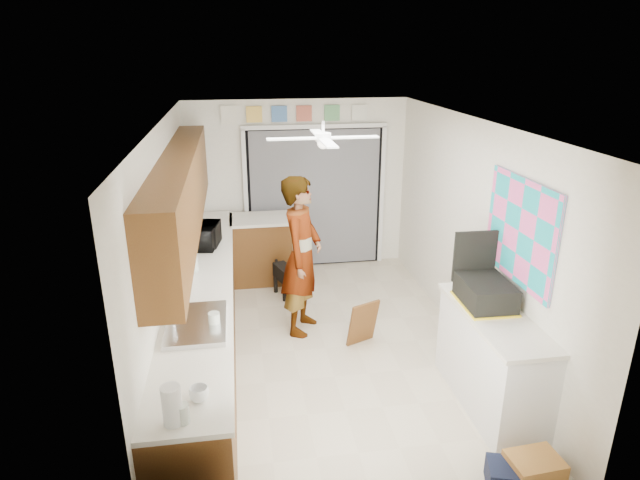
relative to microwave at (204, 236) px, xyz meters
name	(u,v)px	position (x,y,z in m)	size (l,w,h in m)	color
floor	(326,348)	(1.31, -0.97, -1.08)	(5.00, 5.00, 0.00)	beige
ceiling	(326,123)	(1.31, -0.97, 1.42)	(5.00, 5.00, 0.00)	white
wall_back	(298,186)	(1.31, 1.53, 0.17)	(3.20, 3.20, 0.00)	white
wall_front	(394,385)	(1.31, -3.47, 0.17)	(3.20, 3.20, 0.00)	white
wall_left	(168,253)	(-0.29, -0.97, 0.17)	(5.00, 5.00, 0.00)	white
wall_right	(471,236)	(2.91, -0.97, 0.17)	(5.00, 5.00, 0.00)	white
left_base_cabinets	(205,321)	(0.01, -0.97, -0.63)	(0.60, 4.80, 0.90)	brown
left_countertop	(202,281)	(0.02, -0.97, -0.16)	(0.62, 4.80, 0.04)	white
upper_cabinets	(182,194)	(-0.13, -0.77, 0.72)	(0.32, 4.00, 0.80)	brown
sink_basin	(196,325)	(0.02, -1.97, -0.12)	(0.50, 0.76, 0.06)	silver
faucet	(173,317)	(-0.17, -1.97, -0.03)	(0.03, 0.03, 0.22)	silver
peninsula_base	(268,250)	(0.81, 1.03, -0.63)	(1.00, 0.60, 0.90)	brown
peninsula_top	(267,219)	(0.81, 1.03, -0.16)	(1.04, 0.64, 0.04)	white
back_opening_recess	(315,199)	(1.56, 1.50, -0.03)	(2.00, 0.06, 2.10)	black
curtain_panel	(315,199)	(1.56, 1.46, -0.03)	(1.90, 0.03, 2.05)	gray
door_trim_left	(246,202)	(0.54, 1.47, -0.03)	(0.06, 0.04, 2.10)	white
door_trim_right	(382,196)	(2.58, 1.47, -0.03)	(0.06, 0.04, 2.10)	white
door_trim_head	(315,126)	(1.56, 1.47, 1.04)	(2.10, 0.04, 0.06)	white
header_frame_0	(254,114)	(0.71, 1.50, 1.22)	(0.22, 0.02, 0.22)	#F5C251
header_frame_1	(279,114)	(1.06, 1.50, 1.22)	(0.22, 0.02, 0.22)	#4776BE
header_frame_2	(304,113)	(1.41, 1.50, 1.22)	(0.22, 0.02, 0.22)	#BD5A47
header_frame_3	(332,113)	(1.81, 1.50, 1.22)	(0.22, 0.02, 0.22)	#5CA269
header_frame_4	(359,112)	(2.21, 1.50, 1.22)	(0.22, 0.02, 0.22)	silver
route66_sign	(229,115)	(0.36, 1.50, 1.22)	(0.22, 0.02, 0.26)	silver
right_counter_base	(491,362)	(2.66, -2.17, -0.63)	(0.50, 1.40, 0.90)	white
right_counter_top	(496,317)	(2.65, -2.17, -0.16)	(0.54, 1.44, 0.04)	white
abstract_painting	(520,231)	(2.89, -1.97, 0.57)	(0.03, 1.15, 0.95)	#FF5DAF
ceiling_fan	(323,138)	(1.31, -0.77, 1.24)	(1.14, 1.14, 0.24)	white
microwave	(204,236)	(0.00, 0.00, 0.00)	(0.49, 0.33, 0.27)	black
soap_bottle	(192,257)	(-0.08, -0.76, 0.03)	(0.13, 0.13, 0.33)	silver
cup	(199,394)	(0.10, -3.01, -0.08)	(0.14, 0.14, 0.11)	white
jar_a	(214,320)	(0.17, -2.01, -0.07)	(0.10, 0.10, 0.14)	silver
jar_b	(183,414)	(0.01, -3.22, -0.07)	(0.09, 0.09, 0.13)	silver
paper_towel_roll	(172,405)	(-0.05, -3.22, 0.00)	(0.13, 0.13, 0.27)	white
suitcase	(485,293)	(2.63, -1.96, -0.02)	(0.42, 0.55, 0.24)	black
suitcase_rim	(484,304)	(2.63, -1.96, -0.13)	(0.44, 0.58, 0.02)	yellow
suitcase_lid	(475,256)	(2.63, -1.67, 0.23)	(0.42, 0.03, 0.50)	black
cardboard_box	(533,471)	(2.56, -3.17, -0.95)	(0.39, 0.30, 0.25)	#C6893E
navy_crate	(509,477)	(2.36, -3.17, -0.98)	(0.32, 0.27, 0.20)	#141B34
cabinet_door_panel	(363,323)	(1.74, -0.95, -0.80)	(0.36, 0.03, 0.54)	brown
man	(302,256)	(1.11, -0.48, -0.14)	(0.68, 0.45, 1.87)	white
dog	(285,279)	(0.99, 0.46, -0.84)	(0.26, 0.60, 0.47)	black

